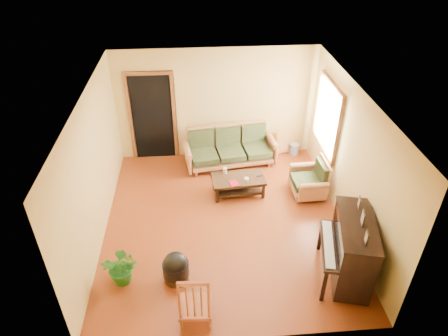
{
  "coord_description": "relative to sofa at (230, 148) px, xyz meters",
  "views": [
    {
      "loc": [
        -0.47,
        -5.8,
        5.15
      ],
      "look_at": [
        0.0,
        0.2,
        1.1
      ],
      "focal_mm": 32.0,
      "sensor_mm": 36.0,
      "label": 1
    }
  ],
  "objects": [
    {
      "name": "floor",
      "position": [
        -0.29,
        -1.98,
        -0.44
      ],
      "size": [
        5.0,
        5.0,
        0.0
      ],
      "primitive_type": "plane",
      "color": "#5F220C",
      "rests_on": "ground"
    },
    {
      "name": "potted_plant",
      "position": [
        -2.03,
        -3.3,
        -0.12
      ],
      "size": [
        0.65,
        0.58,
        0.65
      ],
      "primitive_type": "imported",
      "rotation": [
        0.0,
        0.0,
        -0.14
      ],
      "color": "#21611B",
      "rests_on": "floor"
    },
    {
      "name": "red_chair",
      "position": [
        -0.88,
        -4.08,
        0.06
      ],
      "size": [
        0.49,
        0.54,
        1.0
      ],
      "primitive_type": "cube",
      "rotation": [
        0.0,
        0.0,
        -0.05
      ],
      "color": "brown",
      "rests_on": "floor"
    },
    {
      "name": "window",
      "position": [
        1.92,
        -0.68,
        1.06
      ],
      "size": [
        0.12,
        1.36,
        1.46
      ],
      "primitive_type": "cube",
      "color": "white",
      "rests_on": "right_wall"
    },
    {
      "name": "footstool",
      "position": [
        -1.19,
        -3.33,
        -0.24
      ],
      "size": [
        0.51,
        0.51,
        0.41
      ],
      "primitive_type": "cylinder",
      "rotation": [
        0.0,
        0.0,
        0.22
      ],
      "color": "black",
      "rests_on": "floor"
    },
    {
      "name": "armchair",
      "position": [
        1.5,
        -1.24,
        -0.05
      ],
      "size": [
        0.78,
        0.82,
        0.79
      ],
      "primitive_type": "cube",
      "rotation": [
        0.0,
        0.0,
        0.04
      ],
      "color": "#9F633A",
      "rests_on": "floor"
    },
    {
      "name": "leaning_frame",
      "position": [
        1.38,
        0.43,
        -0.14
      ],
      "size": [
        0.47,
        0.23,
        0.61
      ],
      "primitive_type": "cube",
      "rotation": [
        0.0,
        0.0,
        0.29
      ],
      "color": "gold",
      "rests_on": "floor"
    },
    {
      "name": "glass_jar",
      "position": [
        0.21,
        -1.23,
        -0.02
      ],
      "size": [
        0.12,
        0.12,
        0.07
      ],
      "primitive_type": "cylinder",
      "rotation": [
        0.0,
        0.0,
        -0.25
      ],
      "color": "white",
      "rests_on": "coffee_table"
    },
    {
      "name": "candle",
      "position": [
        -0.19,
        -0.92,
        0.01
      ],
      "size": [
        0.09,
        0.09,
        0.13
      ],
      "primitive_type": "cylinder",
      "rotation": [
        0.0,
        0.0,
        0.26
      ],
      "color": "white",
      "rests_on": "coffee_table"
    },
    {
      "name": "piano",
      "position": [
        1.59,
        -3.48,
        0.13
      ],
      "size": [
        1.04,
        1.43,
        1.14
      ],
      "primitive_type": "cube",
      "rotation": [
        0.0,
        0.0,
        -0.23
      ],
      "color": "black",
      "rests_on": "floor"
    },
    {
      "name": "remote",
      "position": [
        0.5,
        -1.09,
        -0.04
      ],
      "size": [
        0.14,
        0.07,
        0.01
      ],
      "primitive_type": "cube",
      "rotation": [
        0.0,
        0.0,
        0.28
      ],
      "color": "black",
      "rests_on": "coffee_table"
    },
    {
      "name": "doorway",
      "position": [
        -1.74,
        0.5,
        0.58
      ],
      "size": [
        1.08,
        0.16,
        2.05
      ],
      "primitive_type": "cube",
      "color": "black",
      "rests_on": "floor"
    },
    {
      "name": "coffee_table",
      "position": [
        0.06,
        -1.12,
        -0.25
      ],
      "size": [
        1.12,
        0.67,
        0.39
      ],
      "primitive_type": "cube",
      "rotation": [
        0.0,
        0.0,
        0.08
      ],
      "color": "black",
      "rests_on": "floor"
    },
    {
      "name": "book",
      "position": [
        -0.13,
        -1.34,
        -0.04
      ],
      "size": [
        0.22,
        0.26,
        0.02
      ],
      "primitive_type": "imported",
      "rotation": [
        0.0,
        0.0,
        0.26
      ],
      "color": "maroon",
      "rests_on": "coffee_table"
    },
    {
      "name": "sofa",
      "position": [
        0.0,
        0.0,
        0.0
      ],
      "size": [
        2.17,
        1.15,
        0.89
      ],
      "primitive_type": "cube",
      "rotation": [
        0.0,
        0.0,
        0.14
      ],
      "color": "#9F633A",
      "rests_on": "floor"
    },
    {
      "name": "ceramic_crock",
      "position": [
        1.59,
        0.34,
        -0.31
      ],
      "size": [
        0.23,
        0.23,
        0.27
      ],
      "primitive_type": "cylinder",
      "rotation": [
        0.0,
        0.0,
        -0.06
      ],
      "color": "#334599",
      "rests_on": "floor"
    }
  ]
}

